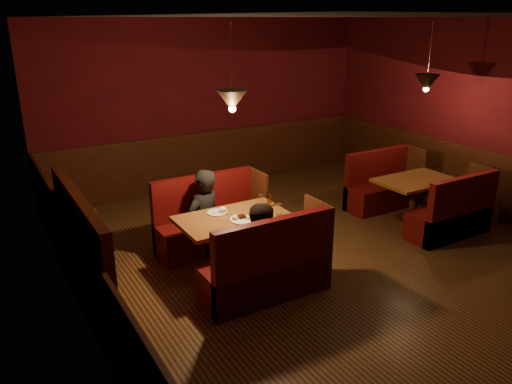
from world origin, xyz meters
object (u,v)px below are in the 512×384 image
main_table (235,229)px  second_table (415,190)px  second_bench_far (382,189)px  diner_b (265,237)px  main_bench_far (210,225)px  main_bench_near (269,272)px  diner_a (203,200)px  second_bench_near (453,217)px

main_table → second_table: 3.04m
second_bench_far → diner_b: bearing=-155.3°
second_table → main_bench_far: bearing=166.9°
main_bench_far → main_bench_near: (0.00, -1.48, 0.00)m
main_bench_far → diner_a: bearing=-134.7°
main_bench_far → second_table: bearing=-13.1°
second_table → diner_b: diner_b is taller
second_bench_far → second_bench_near: same height
main_table → main_bench_near: size_ratio=0.91×
main_table → diner_b: diner_b is taller
main_bench_near → diner_b: diner_b is taller
main_bench_near → second_table: bearing=14.4°
main_bench_far → diner_b: 1.48m
main_table → main_bench_near: 0.77m
main_bench_far → diner_a: 0.48m
diner_b → main_table: bearing=105.7°
main_bench_near → second_table: 3.12m
main_bench_near → second_table: main_bench_near is taller
diner_b → main_bench_far: bearing=105.4°
second_table → second_bench_near: size_ratio=0.90×
main_bench_far → second_bench_far: bearing=-0.2°
main_bench_far → second_bench_far: (3.05, -0.01, -0.02)m
main_bench_far → second_bench_far: 3.05m
diner_a → main_bench_far: bearing=-155.5°
main_bench_far → second_bench_near: (3.05, -1.40, -0.02)m
main_bench_far → second_table: 3.11m
second_table → diner_a: size_ratio=0.78×
diner_b → second_bench_near: bearing=16.8°
second_bench_far → second_bench_near: size_ratio=1.00×
second_table → diner_b: (-3.04, -0.72, 0.22)m
main_bench_near → diner_b: bearing=112.1°
second_table → second_bench_near: bearing=-87.8°
main_bench_far → second_table: size_ratio=1.24×
second_bench_near → main_bench_near: bearing=-178.4°
second_table → diner_b: bearing=-166.7°
main_table → diner_b: (-0.01, -0.68, 0.17)m
second_bench_near → diner_b: bearing=-179.5°
main_bench_far → main_bench_near: 1.48m
second_bench_near → second_table: bearing=92.2°
main_table → second_table: (3.04, 0.04, -0.05)m
main_bench_far → diner_b: bearing=-90.9°
second_bench_near → diner_a: size_ratio=0.86×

